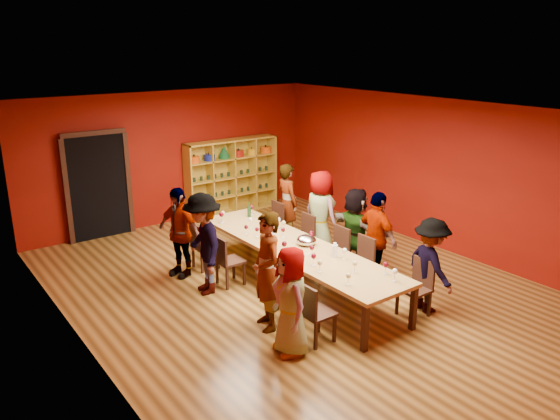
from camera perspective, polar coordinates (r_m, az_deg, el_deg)
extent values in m
cube|color=brown|center=(9.48, 1.53, -8.04)|extent=(7.10, 9.10, 0.02)
cube|color=#660C05|center=(12.69, -11.07, 5.41)|extent=(7.10, 0.02, 3.00)
cube|color=#660C05|center=(7.43, -20.33, -3.90)|extent=(0.02, 9.10, 3.00)
cube|color=#660C05|center=(11.37, 15.72, 3.71)|extent=(0.02, 9.10, 3.00)
cube|color=silver|center=(8.63, 1.69, 10.39)|extent=(7.10, 9.10, 0.02)
cube|color=#AA8547|center=(9.19, 1.57, -3.92)|extent=(1.10, 4.50, 0.06)
cube|color=black|center=(7.59, 8.87, -12.12)|extent=(0.08, 0.08, 0.69)
cube|color=black|center=(10.78, -7.64, -2.94)|extent=(0.08, 0.08, 0.69)
cube|color=black|center=(8.25, 13.77, -9.92)|extent=(0.08, 0.08, 0.69)
cube|color=black|center=(11.25, -3.28, -1.94)|extent=(0.08, 0.08, 0.69)
cube|color=black|center=(12.08, -18.52, 2.28)|extent=(1.20, 0.14, 2.20)
cube|color=black|center=(11.79, -18.94, 7.61)|extent=(1.32, 0.06, 0.10)
cube|color=black|center=(11.84, -21.38, 1.68)|extent=(0.10, 0.06, 2.20)
cube|color=black|center=(12.22, -15.53, 2.71)|extent=(0.10, 0.06, 2.20)
cube|color=gold|center=(12.72, -9.57, 2.74)|extent=(0.04, 0.40, 1.80)
cube|color=gold|center=(13.90, -0.88, 4.23)|extent=(0.04, 0.40, 1.80)
cube|color=gold|center=(13.09, -5.14, 7.27)|extent=(2.40, 0.40, 0.04)
cube|color=gold|center=(13.51, -4.94, -0.10)|extent=(2.40, 0.40, 0.04)
cube|color=gold|center=(13.43, -5.46, 3.68)|extent=(2.40, 0.02, 1.80)
cube|color=gold|center=(13.39, -4.99, 1.66)|extent=(2.36, 0.38, 0.03)
cube|color=gold|center=(13.27, -5.04, 3.53)|extent=(2.36, 0.38, 0.03)
cube|color=gold|center=(13.17, -5.09, 5.43)|extent=(2.36, 0.38, 0.03)
cube|color=gold|center=(12.98, -7.30, 3.14)|extent=(0.03, 0.38, 1.76)
cube|color=gold|center=(13.27, -5.04, 3.53)|extent=(0.03, 0.38, 1.76)
cube|color=gold|center=(13.58, -2.88, 3.90)|extent=(0.03, 0.38, 1.76)
cylinder|color=#ED5C0D|center=(12.68, -8.97, 5.23)|extent=(0.26, 0.26, 0.15)
sphere|color=black|center=(12.66, -8.99, 5.65)|extent=(0.05, 0.05, 0.05)
cylinder|color=navy|center=(12.86, -7.39, 5.47)|extent=(0.26, 0.26, 0.15)
sphere|color=black|center=(12.84, -7.41, 5.89)|extent=(0.05, 0.05, 0.05)
cylinder|color=#196533|center=(13.06, -5.85, 5.55)|extent=(0.26, 0.26, 0.08)
cone|color=#196533|center=(13.03, -5.87, 6.20)|extent=(0.24, 0.24, 0.22)
cylinder|color=#A01D12|center=(13.26, -4.36, 5.92)|extent=(0.26, 0.26, 0.15)
sphere|color=black|center=(13.24, -4.37, 6.32)|extent=(0.05, 0.05, 0.05)
cylinder|color=gold|center=(13.47, -2.91, 6.13)|extent=(0.26, 0.26, 0.15)
sphere|color=black|center=(13.45, -2.92, 6.53)|extent=(0.05, 0.05, 0.05)
cylinder|color=#ED5C0D|center=(13.69, -1.51, 6.33)|extent=(0.26, 0.26, 0.15)
sphere|color=black|center=(13.67, -1.51, 6.72)|extent=(0.05, 0.05, 0.05)
cylinder|color=black|center=(12.89, -8.86, 1.19)|extent=(0.07, 0.07, 0.10)
cylinder|color=black|center=(12.97, -8.14, 1.33)|extent=(0.07, 0.07, 0.10)
cylinder|color=black|center=(13.06, -7.42, 1.47)|extent=(0.07, 0.07, 0.10)
cylinder|color=black|center=(13.14, -6.72, 1.60)|extent=(0.07, 0.07, 0.10)
cylinder|color=black|center=(13.23, -6.03, 1.73)|extent=(0.07, 0.07, 0.10)
cylinder|color=black|center=(13.32, -5.34, 1.86)|extent=(0.07, 0.07, 0.10)
cylinder|color=black|center=(13.41, -4.67, 1.99)|extent=(0.07, 0.07, 0.10)
cylinder|color=black|center=(13.51, -4.00, 2.11)|extent=(0.07, 0.07, 0.10)
cylinder|color=black|center=(13.61, -3.35, 2.24)|extent=(0.07, 0.07, 0.10)
cylinder|color=black|center=(13.70, -2.70, 2.36)|extent=(0.07, 0.07, 0.10)
cylinder|color=black|center=(13.80, -2.06, 2.48)|extent=(0.07, 0.07, 0.10)
cylinder|color=black|center=(13.90, -1.43, 2.59)|extent=(0.07, 0.07, 0.10)
cylinder|color=black|center=(12.77, -8.95, 3.13)|extent=(0.07, 0.07, 0.10)
cylinder|color=black|center=(12.86, -8.22, 3.26)|extent=(0.07, 0.07, 0.10)
cylinder|color=black|center=(12.94, -7.50, 3.38)|extent=(0.07, 0.07, 0.10)
cylinder|color=black|center=(13.03, -6.79, 3.51)|extent=(0.07, 0.07, 0.10)
cylinder|color=black|center=(13.12, -6.09, 3.62)|extent=(0.07, 0.07, 0.10)
cylinder|color=black|center=(13.21, -5.40, 3.74)|extent=(0.07, 0.07, 0.10)
cylinder|color=black|center=(13.30, -4.72, 3.86)|extent=(0.07, 0.07, 0.10)
cylinder|color=black|center=(13.40, -4.04, 3.97)|extent=(0.07, 0.07, 0.10)
cylinder|color=black|center=(13.50, -3.38, 4.08)|extent=(0.07, 0.07, 0.10)
cylinder|color=black|center=(13.59, -2.73, 4.19)|extent=(0.07, 0.07, 0.10)
cylinder|color=black|center=(13.69, -2.08, 4.30)|extent=(0.07, 0.07, 0.10)
cylinder|color=black|center=(13.80, -1.44, 4.40)|extent=(0.07, 0.07, 0.10)
cube|color=black|center=(7.72, 3.95, -10.69)|extent=(0.42, 0.42, 0.04)
cube|color=black|center=(7.50, 2.86, -9.49)|extent=(0.04, 0.40, 0.44)
cube|color=black|center=(7.62, 3.75, -13.02)|extent=(0.04, 0.04, 0.41)
cube|color=black|center=(7.82, 5.71, -12.24)|extent=(0.04, 0.04, 0.41)
cube|color=black|center=(7.85, 2.12, -12.03)|extent=(0.04, 0.04, 0.41)
cube|color=black|center=(8.04, 4.06, -11.30)|extent=(0.04, 0.04, 0.41)
imported|color=white|center=(7.31, 1.14, -9.49)|extent=(0.57, 0.82, 1.51)
cube|color=black|center=(8.23, 0.61, -8.78)|extent=(0.42, 0.42, 0.04)
cube|color=black|center=(8.03, -0.48, -7.59)|extent=(0.04, 0.40, 0.44)
cube|color=black|center=(8.12, 0.36, -10.94)|extent=(0.04, 0.04, 0.41)
cube|color=black|center=(8.31, 2.27, -10.27)|extent=(0.04, 0.04, 0.41)
cube|color=black|center=(8.37, -1.06, -10.05)|extent=(0.04, 0.04, 0.41)
cube|color=black|center=(8.54, 0.83, -9.43)|extent=(0.04, 0.04, 0.41)
imported|color=#151C3C|center=(7.86, -1.37, -6.44)|extent=(0.62, 0.75, 1.77)
cube|color=black|center=(9.43, -5.23, -5.33)|extent=(0.42, 0.42, 0.04)
cube|color=black|center=(9.25, -6.27, -4.22)|extent=(0.04, 0.40, 0.44)
cube|color=black|center=(9.31, -5.54, -7.17)|extent=(0.04, 0.04, 0.41)
cube|color=black|center=(9.47, -3.76, -6.68)|extent=(0.04, 0.04, 0.41)
cube|color=black|center=(9.58, -6.60, -6.47)|extent=(0.04, 0.04, 0.41)
cube|color=black|center=(9.73, -4.86, -6.01)|extent=(0.04, 0.04, 0.41)
imported|color=pink|center=(9.04, -8.02, -3.53)|extent=(0.68, 1.18, 1.72)
cube|color=black|center=(10.14, -7.81, -3.76)|extent=(0.42, 0.42, 0.04)
cube|color=black|center=(9.97, -8.82, -2.70)|extent=(0.04, 0.40, 0.44)
cube|color=black|center=(10.01, -8.14, -5.45)|extent=(0.04, 0.04, 0.41)
cube|color=black|center=(10.16, -6.45, -5.03)|extent=(0.04, 0.04, 0.41)
cube|color=black|center=(10.29, -9.05, -4.85)|extent=(0.04, 0.04, 0.41)
cube|color=black|center=(10.44, -7.40, -4.45)|extent=(0.04, 0.04, 0.41)
imported|color=#5277A9|center=(9.79, -10.49, -2.27)|extent=(0.71, 1.04, 1.63)
cube|color=black|center=(8.61, 13.85, -8.09)|extent=(0.42, 0.42, 0.04)
cube|color=black|center=(8.65, 14.78, -6.30)|extent=(0.04, 0.40, 0.44)
cube|color=black|center=(8.49, 13.88, -10.16)|extent=(0.04, 0.04, 0.41)
cube|color=black|center=(8.73, 15.34, -9.47)|extent=(0.04, 0.04, 0.41)
cube|color=black|center=(8.68, 12.15, -9.39)|extent=(0.04, 0.04, 0.41)
cube|color=black|center=(8.92, 13.62, -8.74)|extent=(0.04, 0.04, 0.41)
imported|color=silver|center=(8.72, 15.42, -5.58)|extent=(0.64, 1.04, 1.50)
cube|color=black|center=(9.35, 8.12, -5.64)|extent=(0.42, 0.42, 0.04)
cube|color=black|center=(9.39, 9.02, -4.01)|extent=(0.04, 0.40, 0.44)
cube|color=black|center=(9.22, 8.04, -7.51)|extent=(0.04, 0.04, 0.41)
cube|color=black|center=(9.45, 9.53, -6.96)|extent=(0.04, 0.04, 0.41)
cube|color=black|center=(9.44, 6.60, -6.83)|extent=(0.04, 0.04, 0.41)
cube|color=black|center=(9.66, 8.09, -6.32)|extent=(0.04, 0.04, 0.41)
imported|color=#525257|center=(9.50, 10.07, -2.88)|extent=(0.52, 0.99, 1.63)
cube|color=black|center=(9.76, 5.62, -4.54)|extent=(0.42, 0.42, 0.04)
cube|color=black|center=(9.79, 6.49, -2.98)|extent=(0.04, 0.40, 0.44)
cube|color=black|center=(9.62, 5.50, -6.31)|extent=(0.04, 0.04, 0.41)
cube|color=black|center=(9.84, 6.98, -5.82)|extent=(0.04, 0.04, 0.41)
cube|color=black|center=(9.86, 4.18, -5.69)|extent=(0.04, 0.04, 0.41)
cube|color=black|center=(10.07, 5.66, -5.22)|extent=(0.04, 0.04, 0.41)
imported|color=white|center=(9.97, 7.88, -2.02)|extent=(0.47, 1.45, 1.55)
cube|color=black|center=(10.43, 2.16, -3.00)|extent=(0.42, 0.42, 0.04)
cube|color=black|center=(10.46, 2.99, -1.55)|extent=(0.04, 0.40, 0.44)
cube|color=black|center=(10.29, 1.99, -4.64)|extent=(0.04, 0.04, 0.41)
cube|color=black|center=(10.49, 3.45, -4.22)|extent=(0.04, 0.04, 0.41)
cube|color=black|center=(10.54, 0.84, -4.08)|extent=(0.04, 0.04, 0.41)
cube|color=black|center=(10.73, 2.29, -3.69)|extent=(0.04, 0.04, 0.41)
imported|color=#5077A5|center=(10.59, 4.25, -0.35)|extent=(0.47, 0.84, 1.69)
cube|color=black|center=(11.18, -1.01, -1.58)|extent=(0.42, 0.42, 0.04)
cube|color=black|center=(11.21, -0.23, -0.23)|extent=(0.04, 0.40, 0.44)
cube|color=black|center=(11.03, -1.22, -3.09)|extent=(0.04, 0.04, 0.41)
cube|color=black|center=(11.22, 0.20, -2.73)|extent=(0.04, 0.04, 0.41)
cube|color=black|center=(11.29, -2.21, -2.60)|extent=(0.04, 0.04, 0.41)
cube|color=black|center=(11.47, -0.81, -2.26)|extent=(0.04, 0.04, 0.41)
imported|color=#15193A|center=(11.30, 0.78, 0.76)|extent=(0.50, 0.64, 1.66)
cylinder|color=white|center=(9.40, 3.27, -3.24)|extent=(0.06, 0.06, 0.01)
cylinder|color=white|center=(9.38, 3.27, -2.92)|extent=(0.01, 0.01, 0.10)
ellipsoid|color=#4B0813|center=(9.35, 3.28, -2.43)|extent=(0.08, 0.08, 0.09)
cylinder|color=white|center=(9.11, -0.48, -3.89)|extent=(0.06, 0.06, 0.01)
cylinder|color=white|center=(9.09, -0.48, -3.57)|extent=(0.01, 0.01, 0.10)
ellipsoid|color=white|center=(9.06, -0.48, -3.08)|extent=(0.07, 0.07, 0.09)
cylinder|color=white|center=(10.37, -6.12, -1.32)|extent=(0.07, 0.07, 0.01)
cylinder|color=white|center=(10.35, -6.13, -0.98)|extent=(0.01, 0.01, 0.12)
ellipsoid|color=#4B0813|center=(10.32, -6.14, -0.47)|extent=(0.09, 0.09, 0.10)
cylinder|color=white|center=(8.23, 7.79, -6.46)|extent=(0.06, 0.06, 0.01)
cylinder|color=white|center=(8.21, 7.80, -6.11)|extent=(0.01, 0.01, 0.10)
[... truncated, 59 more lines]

